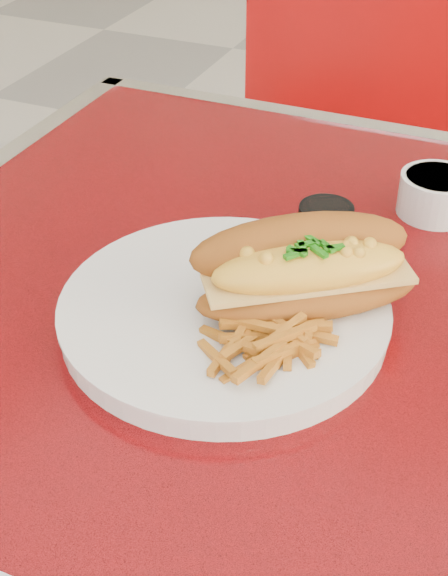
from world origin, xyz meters
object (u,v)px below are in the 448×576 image
at_px(diner_table, 438,448).
at_px(gravy_ramekin, 436,193).
at_px(mac_hoagie, 305,269).
at_px(sauce_cup_left, 326,218).
at_px(dinner_plate, 224,312).
at_px(fork, 308,316).

distance_m(diner_table, gravy_ramekin, 0.28).
relative_size(mac_hoagie, sauce_cup_left, 3.29).
relative_size(dinner_plate, mac_hoagie, 1.49).
bearing_deg(sauce_cup_left, diner_table, -33.31).
distance_m(dinner_plate, mac_hoagie, 0.09).
distance_m(diner_table, sauce_cup_left, 0.27).
relative_size(diner_table, sauce_cup_left, 18.12).
xyz_separation_m(diner_table, dinner_plate, (-0.21, -0.08, 0.17)).
distance_m(fork, gravy_ramekin, 0.27).
bearing_deg(mac_hoagie, diner_table, -14.92).
xyz_separation_m(fork, sauce_cup_left, (-0.04, 0.18, -0.00)).
xyz_separation_m(dinner_plate, sauce_cup_left, (0.04, 0.19, 0.00)).
xyz_separation_m(mac_hoagie, sauce_cup_left, (-0.03, 0.16, -0.04)).
xyz_separation_m(diner_table, fork, (-0.13, -0.07, 0.18)).
relative_size(dinner_plate, sauce_cup_left, 4.90).
distance_m(dinner_plate, fork, 0.08).
xyz_separation_m(diner_table, gravy_ramekin, (-0.07, 0.20, 0.19)).
bearing_deg(mac_hoagie, fork, -92.98).
relative_size(dinner_plate, gravy_ramekin, 3.13).
height_order(dinner_plate, sauce_cup_left, sauce_cup_left).
height_order(diner_table, sauce_cup_left, sauce_cup_left).
distance_m(dinner_plate, sauce_cup_left, 0.20).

